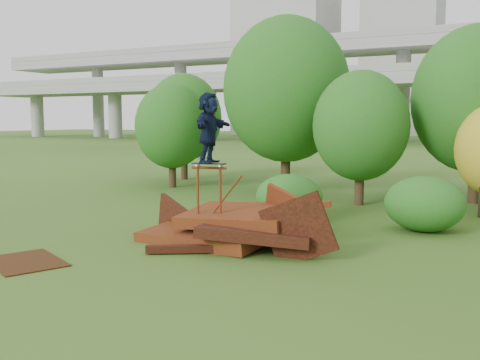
% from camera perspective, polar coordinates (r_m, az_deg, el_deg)
% --- Properties ---
extents(ground, '(240.00, 240.00, 0.00)m').
position_cam_1_polar(ground, '(11.12, -1.09, -9.48)').
color(ground, '#2D5116').
rests_on(ground, ground).
extents(scrap_pile, '(5.65, 3.27, 1.91)m').
position_cam_1_polar(scrap_pile, '(13.13, -0.84, -5.12)').
color(scrap_pile, '#431D0C').
rests_on(scrap_pile, ground).
extents(grind_rail, '(0.88, 0.22, 1.92)m').
position_cam_1_polar(grind_rail, '(13.04, -3.32, -1.97)').
color(grind_rail, '#64280F').
rests_on(grind_rail, ground).
extents(skateboard, '(0.86, 0.37, 0.09)m').
position_cam_1_polar(skateboard, '(12.94, -3.33, 1.75)').
color(skateboard, black).
rests_on(skateboard, grind_rail).
extents(skater, '(0.64, 1.61, 1.70)m').
position_cam_1_polar(skater, '(12.90, -3.35, 5.58)').
color(skater, black).
rests_on(skater, skateboard).
extents(flat_plate, '(2.22, 1.96, 0.03)m').
position_cam_1_polar(flat_plate, '(12.49, -21.88, -8.09)').
color(flat_plate, '#381D0C').
rests_on(flat_plate, ground).
extents(tree_0, '(3.32, 3.32, 4.68)m').
position_cam_1_polar(tree_0, '(24.29, -7.29, 5.72)').
color(tree_0, black).
rests_on(tree_0, ground).
extents(tree_1, '(5.26, 5.26, 7.33)m').
position_cam_1_polar(tree_1, '(22.65, 4.96, 9.56)').
color(tree_1, black).
rests_on(tree_1, ground).
extents(tree_2, '(3.40, 3.40, 4.80)m').
position_cam_1_polar(tree_2, '(19.49, 12.76, 5.65)').
color(tree_2, black).
rests_on(tree_2, ground).
extents(tree_3, '(4.66, 4.66, 6.46)m').
position_cam_1_polar(tree_3, '(21.27, 24.01, 7.86)').
color(tree_3, black).
rests_on(tree_3, ground).
extents(tree_6, '(3.85, 3.85, 5.39)m').
position_cam_1_polar(tree_6, '(27.46, -6.02, 6.65)').
color(tree_6, black).
rests_on(tree_6, ground).
extents(shrub_left, '(2.06, 1.90, 1.42)m').
position_cam_1_polar(shrub_left, '(16.23, 5.24, -1.86)').
color(shrub_left, '#1B5015').
rests_on(shrub_left, ground).
extents(shrub_right, '(2.16, 1.98, 1.53)m').
position_cam_1_polar(shrub_right, '(15.46, 19.07, -2.41)').
color(shrub_right, '#1B5015').
rests_on(shrub_right, ground).
extents(freeway_overpass, '(160.00, 15.00, 13.70)m').
position_cam_1_polar(freeway_overpass, '(72.86, 23.71, 11.64)').
color(freeway_overpass, gray).
rests_on(freeway_overpass, ground).
extents(building_left, '(18.00, 16.00, 35.00)m').
position_cam_1_polar(building_left, '(113.86, 5.02, 13.72)').
color(building_left, '#9E9E99').
rests_on(building_left, ground).
extents(building_right, '(14.00, 14.00, 28.00)m').
position_cam_1_polar(building_right, '(113.91, 16.90, 11.69)').
color(building_right, '#9E9E99').
rests_on(building_right, ground).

